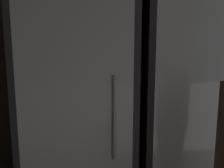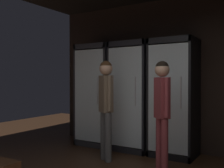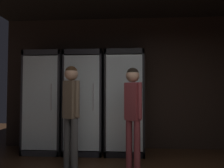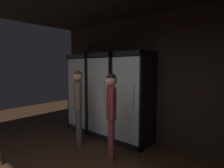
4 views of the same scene
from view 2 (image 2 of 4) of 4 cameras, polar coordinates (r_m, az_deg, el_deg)
The scene contains 6 objects.
wall_back at distance 4.95m, azimuth 18.64°, elevation 2.01°, with size 6.00×0.06×2.80m, color black.
cooler_far_left at distance 5.46m, azimuth -2.71°, elevation -2.41°, with size 0.74×0.67×2.00m.
cooler_left at distance 5.06m, azimuth 4.69°, elevation -2.73°, with size 0.74×0.67×2.00m.
cooler_center at distance 4.76m, azimuth 13.19°, elevation -3.00°, with size 0.74×0.67×2.00m.
shopper_near at distance 4.31m, azimuth -1.30°, elevation -3.34°, with size 0.29×0.25×1.60m.
shopper_far at distance 3.83m, azimuth 10.56°, elevation -3.94°, with size 0.27×0.25×1.56m.
Camera 2 is at (1.12, -1.79, 1.31)m, focal length 43.08 mm.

